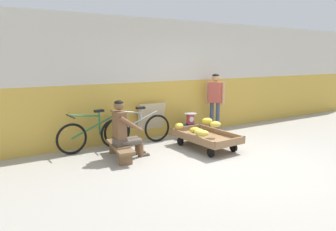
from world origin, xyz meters
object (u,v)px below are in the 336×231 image
object	(u,v)px
low_bench	(120,149)
bicycle_far_left	(137,129)
bicycle_near_left	(95,134)
sign_board	(151,121)
vendor_seated	(124,129)
weighing_scale	(190,119)
plastic_crate	(190,131)
customer_adult	(215,97)
banana_cart	(206,138)
shopping_bag	(194,135)

from	to	relation	value
low_bench	bicycle_far_left	bearing A→B (deg)	45.95
bicycle_near_left	sign_board	bearing A→B (deg)	8.85
low_bench	sign_board	size ratio (longest dim) A/B	1.29
sign_board	vendor_seated	bearing A→B (deg)	-137.85
low_bench	weighing_scale	world-z (taller)	weighing_scale
plastic_crate	weighing_scale	xyz separation A→B (m)	(0.00, -0.00, 0.30)
bicycle_near_left	customer_adult	xyz separation A→B (m)	(3.13, -0.13, 0.60)
banana_cart	sign_board	bearing A→B (deg)	114.54
banana_cart	low_bench	xyz separation A→B (m)	(-1.84, 0.33, -0.04)
banana_cart	shopping_bag	xyz separation A→B (m)	(0.19, 0.69, -0.12)
sign_board	shopping_bag	world-z (taller)	sign_board
low_bench	sign_board	world-z (taller)	sign_board
weighing_scale	shopping_bag	distance (m)	0.46
banana_cart	low_bench	distance (m)	1.87
shopping_bag	bicycle_near_left	bearing A→B (deg)	168.97
weighing_scale	shopping_bag	size ratio (longest dim) A/B	1.25
vendor_seated	shopping_bag	xyz separation A→B (m)	(1.95, 0.37, -0.45)
low_bench	vendor_seated	bearing A→B (deg)	-1.69
banana_cart	plastic_crate	bearing A→B (deg)	73.77
banana_cart	bicycle_far_left	xyz separation A→B (m)	(-1.14, 1.05, 0.11)
banana_cart	bicycle_near_left	size ratio (longest dim) A/B	0.89
vendor_seated	shopping_bag	distance (m)	2.03
plastic_crate	banana_cart	bearing A→B (deg)	-106.23
bicycle_far_left	shopping_bag	distance (m)	1.40
plastic_crate	bicycle_near_left	world-z (taller)	bicycle_near_left
low_bench	plastic_crate	size ratio (longest dim) A/B	3.14
banana_cart	shopping_bag	distance (m)	0.73
sign_board	banana_cart	bearing A→B (deg)	-65.46
vendor_seated	bicycle_near_left	size ratio (longest dim) A/B	0.69
banana_cart	bicycle_near_left	bearing A→B (deg)	151.33
bicycle_far_left	shopping_bag	world-z (taller)	bicycle_far_left
shopping_bag	weighing_scale	bearing A→B (deg)	72.63
low_bench	vendor_seated	world-z (taller)	vendor_seated
weighing_scale	bicycle_far_left	bearing A→B (deg)	177.75
weighing_scale	low_bench	bearing A→B (deg)	-162.55
customer_adult	shopping_bag	size ratio (longest dim) A/B	6.38
vendor_seated	shopping_bag	bearing A→B (deg)	10.60
bicycle_far_left	customer_adult	world-z (taller)	customer_adult
banana_cart	low_bench	bearing A→B (deg)	169.97
weighing_scale	customer_adult	world-z (taller)	customer_adult
weighing_scale	shopping_bag	xyz separation A→B (m)	(-0.10, -0.31, -0.33)
customer_adult	plastic_crate	bearing A→B (deg)	-179.95
plastic_crate	bicycle_far_left	distance (m)	1.45
low_bench	customer_adult	xyz separation A→B (m)	(2.91, 0.67, 0.75)
low_bench	customer_adult	bearing A→B (deg)	13.05
banana_cart	customer_adult	bearing A→B (deg)	43.29
plastic_crate	bicycle_far_left	xyz separation A→B (m)	(-1.43, 0.06, 0.20)
vendor_seated	customer_adult	bearing A→B (deg)	13.49
customer_adult	bicycle_far_left	bearing A→B (deg)	178.59
banana_cart	customer_adult	xyz separation A→B (m)	(1.06, 1.00, 0.71)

